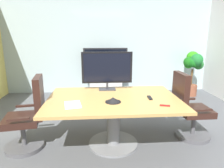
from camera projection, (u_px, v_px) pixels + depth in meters
name	position (u px, v px, depth m)	size (l,w,h in m)	color
ground_plane	(120.00, 145.00, 3.07)	(7.16, 7.16, 0.00)	#515459
wall_back_glass_partition	(108.00, 47.00, 5.74)	(5.95, 0.10, 2.63)	#9EB2B7
conference_table	(113.00, 109.00, 2.98)	(1.92, 1.29, 0.76)	#B2894C
office_chair_left	(29.00, 119.00, 2.92)	(0.63, 0.61, 1.09)	#4C4C51
office_chair_right	(189.00, 111.00, 3.22)	(0.60, 0.57, 1.09)	#4C4C51
tv_monitor	(107.00, 69.00, 3.30)	(0.84, 0.18, 0.64)	#333338
wall_display_unit	(106.00, 79.00, 5.59)	(1.20, 0.36, 1.31)	#B7BABC
potted_plant	(193.00, 67.00, 5.43)	(0.59, 0.67, 1.21)	brown
conference_phone	(113.00, 100.00, 2.75)	(0.22, 0.22, 0.07)	black
remote_control	(150.00, 98.00, 2.91)	(0.05, 0.17, 0.02)	black
whiteboard_marker	(165.00, 105.00, 2.59)	(0.13, 0.02, 0.02)	red
paper_notepad	(73.00, 105.00, 2.64)	(0.21, 0.30, 0.01)	white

